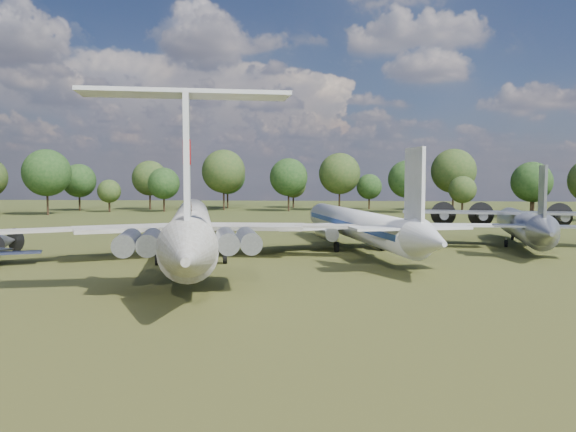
# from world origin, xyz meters

# --- Properties ---
(ground) EXTENTS (300.00, 300.00, 0.00)m
(ground) POSITION_xyz_m (0.00, 0.00, 0.00)
(ground) COLOR #213B13
(ground) RESTS_ON ground
(il62_airliner) EXTENTS (58.35, 68.58, 5.85)m
(il62_airliner) POSITION_xyz_m (-3.25, -3.09, 2.92)
(il62_airliner) COLOR #BBBBB6
(il62_airliner) RESTS_ON ground
(tu104_jet) EXTENTS (48.78, 57.62, 4.97)m
(tu104_jet) POSITION_xyz_m (14.93, 7.23, 2.49)
(tu104_jet) COLOR silver
(tu104_jet) RESTS_ON ground
(an12_transport) EXTENTS (35.59, 38.56, 4.49)m
(an12_transport) POSITION_xyz_m (36.53, 12.28, 2.24)
(an12_transport) COLOR #AAADB2
(an12_transport) RESTS_ON ground
(person_on_il62) EXTENTS (0.72, 0.64, 1.67)m
(person_on_il62) POSITION_xyz_m (0.52, -19.03, 6.68)
(person_on_il62) COLOR #92684A
(person_on_il62) RESTS_ON il62_airliner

